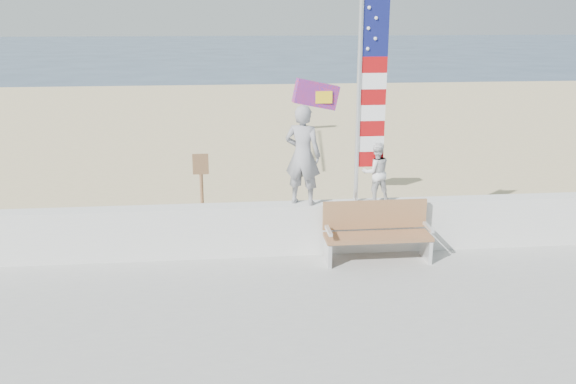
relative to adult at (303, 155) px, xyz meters
name	(u,v)px	position (x,y,z in m)	size (l,w,h in m)	color
ground	(287,316)	(-0.47, -2.00, -1.93)	(220.00, 220.00, 0.00)	#2D425A
sand	(256,165)	(-0.47, 7.00, -1.89)	(90.00, 40.00, 0.08)	#CBB787
seawall	(275,229)	(-0.47, 0.00, -1.30)	(30.00, 0.35, 0.90)	silver
adult	(303,155)	(0.00, 0.00, 0.00)	(0.62, 0.41, 1.71)	gray
child	(376,172)	(1.27, 0.00, -0.33)	(0.51, 0.39, 1.04)	silver
bench	(377,231)	(1.22, -0.45, -1.24)	(1.80, 0.57, 1.00)	#956541
flag	(366,91)	(1.06, 0.00, 1.06)	(0.50, 0.08, 3.50)	silver
parafoil_kite	(317,95)	(0.62, 2.64, 0.67)	(1.01, 0.35, 0.68)	red
sign	(201,182)	(-1.81, 2.02, -0.99)	(0.32, 0.07, 1.46)	#8C6443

